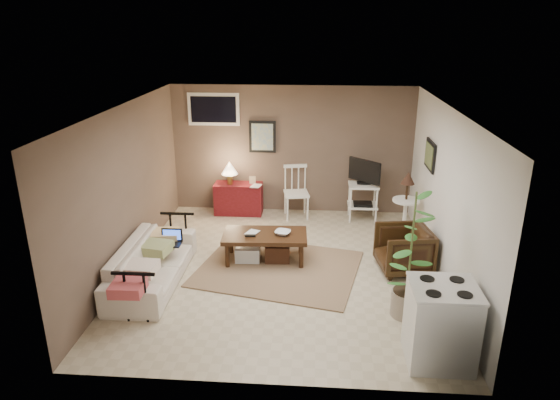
# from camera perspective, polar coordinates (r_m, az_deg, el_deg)

# --- Properties ---
(floor) EXTENTS (5.00, 5.00, 0.00)m
(floor) POSITION_cam_1_polar(r_m,az_deg,el_deg) (7.50, 0.30, -7.93)
(floor) COLOR #C1B293
(floor) RESTS_ON ground
(art_back) EXTENTS (0.50, 0.03, 0.60)m
(art_back) POSITION_cam_1_polar(r_m,az_deg,el_deg) (9.37, -2.02, 7.23)
(art_back) COLOR black
(art_right) EXTENTS (0.03, 0.60, 0.45)m
(art_right) POSITION_cam_1_polar(r_m,az_deg,el_deg) (8.11, 16.78, 4.92)
(art_right) COLOR black
(window) EXTENTS (0.96, 0.03, 0.60)m
(window) POSITION_cam_1_polar(r_m,az_deg,el_deg) (9.42, -7.60, 10.23)
(window) COLOR white
(rug) EXTENTS (2.62, 2.27, 0.02)m
(rug) POSITION_cam_1_polar(r_m,az_deg,el_deg) (7.50, -0.19, -7.82)
(rug) COLOR #83664C
(rug) RESTS_ON floor
(coffee_table) EXTENTS (1.30, 0.72, 0.48)m
(coffee_table) POSITION_cam_1_polar(r_m,az_deg,el_deg) (7.63, -1.80, -5.16)
(coffee_table) COLOR #32180D
(coffee_table) RESTS_ON floor
(sofa) EXTENTS (0.59, 2.01, 0.79)m
(sofa) POSITION_cam_1_polar(r_m,az_deg,el_deg) (7.21, -14.49, -6.29)
(sofa) COLOR white
(sofa) RESTS_ON floor
(sofa_pillows) EXTENTS (0.39, 1.91, 0.14)m
(sofa_pillows) POSITION_cam_1_polar(r_m,az_deg,el_deg) (6.96, -14.76, -6.47)
(sofa_pillows) COLOR beige
(sofa_pillows) RESTS_ON sofa
(sofa_end_rails) EXTENTS (0.54, 2.01, 0.68)m
(sofa_end_rails) POSITION_cam_1_polar(r_m,az_deg,el_deg) (7.20, -13.57, -6.73)
(sofa_end_rails) COLOR black
(sofa_end_rails) RESTS_ON floor
(laptop) EXTENTS (0.31, 0.22, 0.21)m
(laptop) POSITION_cam_1_polar(r_m,az_deg,el_deg) (7.41, -12.32, -4.41)
(laptop) COLOR black
(laptop) RESTS_ON sofa
(red_console) EXTENTS (0.90, 0.40, 1.04)m
(red_console) POSITION_cam_1_polar(r_m,az_deg,el_deg) (9.50, -4.84, 0.50)
(red_console) COLOR maroon
(red_console) RESTS_ON floor
(spindle_chair) EXTENTS (0.51, 0.51, 0.97)m
(spindle_chair) POSITION_cam_1_polar(r_m,az_deg,el_deg) (9.29, 1.87, 0.74)
(spindle_chair) COLOR white
(spindle_chair) RESTS_ON floor
(tv_stand) EXTENTS (0.54, 0.50, 1.14)m
(tv_stand) POSITION_cam_1_polar(r_m,az_deg,el_deg) (9.23, 9.51, 1.31)
(tv_stand) COLOR white
(tv_stand) RESTS_ON floor
(side_table) EXTENTS (0.44, 0.44, 1.19)m
(side_table) POSITION_cam_1_polar(r_m,az_deg,el_deg) (8.47, 14.23, 0.18)
(side_table) COLOR white
(side_table) RESTS_ON floor
(armchair) EXTENTS (0.78, 0.81, 0.74)m
(armchair) POSITION_cam_1_polar(r_m,az_deg,el_deg) (7.53, 13.96, -5.31)
(armchair) COLOR black
(armchair) RESTS_ON floor
(potted_plant) EXTENTS (0.42, 0.42, 1.66)m
(potted_plant) POSITION_cam_1_polar(r_m,az_deg,el_deg) (6.22, 14.75, -5.67)
(potted_plant) COLOR gray
(potted_plant) RESTS_ON floor
(stove) EXTENTS (0.70, 0.65, 0.91)m
(stove) POSITION_cam_1_polar(r_m,az_deg,el_deg) (5.72, 17.90, -13.33)
(stove) COLOR silver
(stove) RESTS_ON floor
(bowl) EXTENTS (0.24, 0.11, 0.23)m
(bowl) POSITION_cam_1_polar(r_m,az_deg,el_deg) (7.49, 0.32, -3.14)
(bowl) COLOR #32180D
(bowl) RESTS_ON coffee_table
(book_table) EXTENTS (0.16, 0.08, 0.22)m
(book_table) POSITION_cam_1_polar(r_m,az_deg,el_deg) (7.58, -3.76, -2.92)
(book_table) COLOR #32180D
(book_table) RESTS_ON coffee_table
(book_console) EXTENTS (0.17, 0.06, 0.23)m
(book_console) POSITION_cam_1_polar(r_m,az_deg,el_deg) (9.22, -3.27, 2.26)
(book_console) COLOR #32180D
(book_console) RESTS_ON red_console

